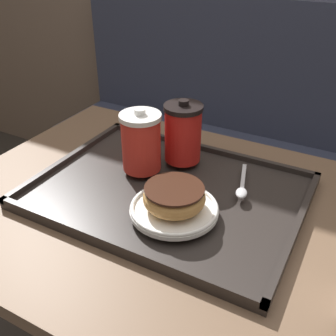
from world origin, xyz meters
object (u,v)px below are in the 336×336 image
at_px(coffee_cup_front, 141,142).
at_px(donut_chocolate_glazed, 174,196).
at_px(spoon, 242,188).
at_px(coffee_cup_rear, 183,133).

xyz_separation_m(coffee_cup_front, donut_chocolate_glazed, (0.13, -0.10, -0.03)).
distance_m(donut_chocolate_glazed, spoon, 0.15).
bearing_deg(coffee_cup_rear, spoon, -19.36).
relative_size(coffee_cup_front, donut_chocolate_glazed, 1.21).
relative_size(coffee_cup_front, spoon, 1.04).
distance_m(coffee_cup_front, donut_chocolate_glazed, 0.17).
relative_size(coffee_cup_front, coffee_cup_rear, 0.98).
height_order(coffee_cup_front, donut_chocolate_glazed, coffee_cup_front).
bearing_deg(spoon, coffee_cup_rear, -125.23).
distance_m(coffee_cup_rear, spoon, 0.18).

